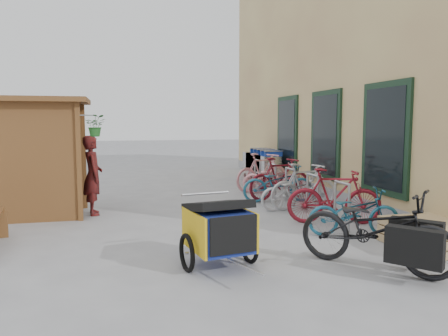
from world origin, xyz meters
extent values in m
plane|color=#9C9D9F|center=(0.00, 0.00, 0.00)|extent=(80.00, 80.00, 0.00)
cube|color=#D9C37D|center=(6.50, 4.50, 3.50)|extent=(6.00, 13.00, 7.00)
cube|color=#9C9D9F|center=(3.58, 4.50, 0.15)|extent=(0.18, 13.00, 0.30)
cube|color=black|center=(3.47, 0.50, 1.60)|extent=(0.06, 1.50, 2.20)
cube|color=black|center=(3.44, 0.50, 1.60)|extent=(0.02, 1.25, 1.95)
cube|color=black|center=(3.47, 3.00, 1.60)|extent=(0.06, 1.50, 2.20)
cube|color=black|center=(3.44, 3.00, 1.60)|extent=(0.02, 1.25, 1.95)
cube|color=black|center=(3.47, 5.50, 1.60)|extent=(0.06, 1.50, 2.20)
cube|color=black|center=(3.44, 5.50, 1.60)|extent=(0.02, 1.25, 1.95)
cube|color=brown|center=(-2.30, 1.85, 1.15)|extent=(0.09, 0.09, 2.30)
cube|color=brown|center=(-2.30, 3.15, 1.15)|extent=(0.09, 0.09, 2.30)
cube|color=brown|center=(-3.20, 1.88, 1.15)|extent=(1.80, 0.05, 2.30)
cube|color=brown|center=(-3.20, 3.12, 1.15)|extent=(1.80, 0.05, 2.30)
cube|color=brown|center=(-3.20, 2.50, 2.35)|extent=(2.15, 1.65, 0.10)
cube|color=brown|center=(-3.40, 2.50, 0.90)|extent=(1.30, 1.15, 0.04)
cube|color=brown|center=(-3.40, 2.50, 1.50)|extent=(1.30, 1.15, 0.04)
cylinder|color=#A5A8AD|center=(-2.12, 1.85, 2.05)|extent=(0.36, 0.02, 0.02)
imported|color=#205B20|center=(-1.97, 1.85, 1.85)|extent=(0.38, 0.33, 0.42)
cylinder|color=#A5A8AD|center=(2.30, -0.25, 0.42)|extent=(0.05, 0.05, 0.84)
cylinder|color=#A5A8AD|center=(2.30, 0.25, 0.42)|extent=(0.05, 0.05, 0.84)
cylinder|color=#A5A8AD|center=(2.30, 0.00, 0.84)|extent=(0.05, 0.50, 0.05)
cylinder|color=#A5A8AD|center=(2.30, 0.95, 0.42)|extent=(0.05, 0.05, 0.84)
cylinder|color=#A5A8AD|center=(2.30, 1.45, 0.42)|extent=(0.05, 0.05, 0.84)
cylinder|color=#A5A8AD|center=(2.30, 1.20, 0.84)|extent=(0.05, 0.50, 0.05)
cylinder|color=#A5A8AD|center=(2.30, 2.15, 0.42)|extent=(0.05, 0.05, 0.84)
cylinder|color=#A5A8AD|center=(2.30, 2.65, 0.42)|extent=(0.05, 0.05, 0.84)
cylinder|color=#A5A8AD|center=(2.30, 2.40, 0.84)|extent=(0.05, 0.50, 0.05)
cylinder|color=#A5A8AD|center=(2.30, 3.35, 0.42)|extent=(0.05, 0.05, 0.84)
cylinder|color=#A5A8AD|center=(2.30, 3.85, 0.42)|extent=(0.05, 0.05, 0.84)
cylinder|color=#A5A8AD|center=(2.30, 3.60, 0.84)|extent=(0.05, 0.50, 0.05)
cylinder|color=#A5A8AD|center=(2.30, 4.55, 0.42)|extent=(0.05, 0.05, 0.84)
cylinder|color=#A5A8AD|center=(2.30, 5.05, 0.42)|extent=(0.05, 0.05, 0.84)
cylinder|color=#A5A8AD|center=(2.30, 4.80, 0.84)|extent=(0.05, 0.50, 0.05)
cube|color=tan|center=(3.00, -1.40, 0.07)|extent=(1.00, 1.20, 0.12)
cube|color=tan|center=(3.00, -1.40, 0.21)|extent=(1.00, 1.20, 0.12)
cube|color=tan|center=(3.00, -1.40, 0.35)|extent=(1.00, 1.20, 0.12)
cube|color=silver|center=(3.00, 5.85, 0.62)|extent=(0.57, 0.87, 0.53)
cube|color=#1938A2|center=(3.00, 5.41, 0.98)|extent=(0.57, 0.04, 0.19)
cylinder|color=silver|center=(3.00, 5.38, 1.05)|extent=(0.60, 0.04, 0.04)
cylinder|color=black|center=(2.77, 5.49, 0.06)|extent=(0.04, 0.12, 0.12)
cube|color=silver|center=(3.00, 6.21, 0.62)|extent=(0.57, 0.87, 0.53)
cube|color=#1938A2|center=(3.00, 5.77, 0.98)|extent=(0.57, 0.04, 0.19)
cylinder|color=silver|center=(3.00, 5.74, 1.05)|extent=(0.60, 0.04, 0.04)
cylinder|color=black|center=(2.77, 5.85, 0.06)|extent=(0.04, 0.12, 0.12)
cube|color=silver|center=(3.00, 6.57, 0.62)|extent=(0.57, 0.87, 0.53)
cube|color=#1938A2|center=(3.00, 6.13, 0.98)|extent=(0.57, 0.04, 0.19)
cylinder|color=silver|center=(3.00, 6.10, 1.05)|extent=(0.60, 0.04, 0.04)
cylinder|color=black|center=(2.77, 6.21, 0.06)|extent=(0.04, 0.12, 0.12)
cube|color=silver|center=(3.00, 6.93, 0.62)|extent=(0.57, 0.87, 0.53)
cube|color=#1938A2|center=(3.00, 6.49, 0.98)|extent=(0.57, 0.04, 0.19)
cylinder|color=silver|center=(3.00, 6.46, 1.05)|extent=(0.60, 0.04, 0.04)
cylinder|color=black|center=(2.77, 6.57, 0.06)|extent=(0.04, 0.12, 0.12)
cube|color=silver|center=(3.00, 7.29, 0.62)|extent=(0.57, 0.87, 0.53)
cube|color=#1938A2|center=(3.00, 6.85, 0.98)|extent=(0.57, 0.04, 0.19)
cylinder|color=silver|center=(3.00, 6.82, 1.05)|extent=(0.60, 0.04, 0.04)
cylinder|color=black|center=(2.77, 6.93, 0.06)|extent=(0.04, 0.12, 0.12)
cube|color=#1B2699|center=(-0.30, -1.45, 0.50)|extent=(0.81, 0.98, 0.51)
cube|color=gold|center=(-0.65, -1.51, 0.50)|extent=(0.18, 0.87, 0.51)
cube|color=gold|center=(0.05, -1.39, 0.50)|extent=(0.18, 0.87, 0.51)
cube|color=black|center=(-0.22, -1.90, 0.54)|extent=(0.62, 0.14, 0.47)
cube|color=black|center=(-0.31, -1.39, 0.82)|extent=(0.86, 0.95, 0.25)
torus|color=black|center=(-0.74, -1.52, 0.24)|extent=(0.15, 0.51, 0.51)
torus|color=black|center=(0.15, -1.37, 0.24)|extent=(0.15, 0.51, 0.51)
cylinder|color=#B7B7BC|center=(-0.17, -2.19, 0.24)|extent=(0.16, 0.75, 0.03)
cylinder|color=#B7B7BC|center=(-0.38, -0.97, 0.91)|extent=(0.70, 0.15, 0.03)
imported|color=black|center=(1.64, -2.04, 0.54)|extent=(1.84, 2.03, 1.07)
cube|color=black|center=(1.79, -2.63, 0.45)|extent=(0.55, 0.62, 0.45)
cube|color=black|center=(2.12, -2.24, 0.45)|extent=(0.55, 0.62, 0.45)
cube|color=#D65414|center=(1.96, -2.43, 0.50)|extent=(0.21, 0.22, 0.12)
imported|color=maroon|center=(-2.08, 2.39, 0.82)|extent=(0.48, 0.65, 1.64)
imported|color=#1E5C79|center=(2.27, -0.46, 0.41)|extent=(1.63, 0.87, 0.81)
imported|color=maroon|center=(2.37, 0.41, 0.53)|extent=(1.83, 1.02, 1.06)
imported|color=#B8B9BD|center=(2.15, 1.79, 0.41)|extent=(1.57, 0.57, 0.82)
imported|color=#B8B9BD|center=(2.42, 1.87, 0.51)|extent=(1.76, 0.74, 1.02)
imported|color=#1E5C79|center=(2.17, 2.81, 0.45)|extent=(1.77, 0.78, 0.90)
imported|color=maroon|center=(2.33, 3.11, 0.53)|extent=(1.82, 0.86, 1.06)
imported|color=pink|center=(2.47, 4.00, 0.42)|extent=(1.69, 1.05, 0.84)
imported|color=pink|center=(2.35, 4.53, 0.53)|extent=(1.85, 1.07, 1.07)
camera|label=1|loc=(-1.59, -6.96, 1.92)|focal=35.00mm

